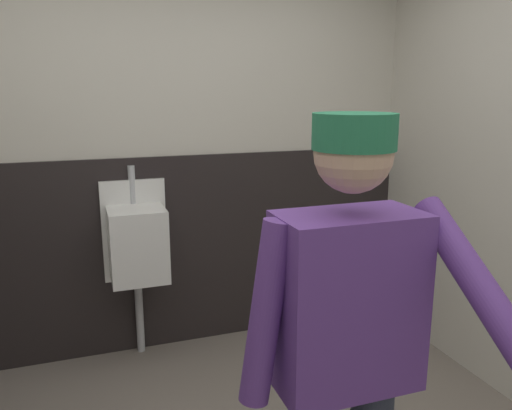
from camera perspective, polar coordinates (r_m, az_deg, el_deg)
name	(u,v)px	position (r m, az deg, el deg)	size (l,w,h in m)	color
wall_back	(170,154)	(3.39, -9.51, 5.66)	(3.83, 0.12, 2.58)	beige
wainscot_band_back	(176,252)	(3.46, -8.89, -5.20)	(3.23, 0.03, 1.28)	black
urinal_solo	(137,243)	(3.24, -13.11, -4.10)	(0.40, 0.34, 1.24)	white
person	(347,333)	(1.65, 10.14, -13.88)	(0.66, 0.60, 1.64)	#2D3342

